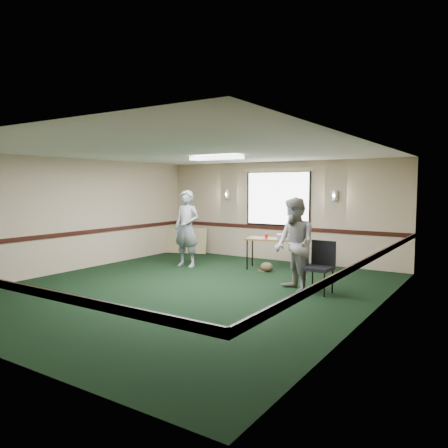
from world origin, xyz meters
The scene contains 13 objects.
ground centered at (0.00, 0.00, 0.00)m, with size 8.00×8.00×0.00m, color black.
room_shell centered at (0.00, 2.12, 1.58)m, with size 8.00×8.02×8.00m.
folding_table centered at (0.60, 2.78, 0.71)m, with size 1.64×0.96×0.77m.
projector centered at (0.75, 2.81, 0.82)m, with size 0.33×0.27×0.11m, color #9A9BA3.
game_console centered at (1.12, 2.96, 0.79)m, with size 0.19×0.15×0.05m, color white.
red_cup centered at (0.35, 2.65, 0.82)m, with size 0.08×0.08×0.11m, color red.
water_bottle centered at (1.13, 2.85, 0.86)m, with size 0.05×0.05×0.18m, color #82B3D5.
duffel_bag centered at (0.50, 2.40, 0.11)m, with size 0.32×0.24×0.23m, color #4A3F2A.
cable_coil centered at (0.41, 2.48, 0.01)m, with size 0.33×0.33×0.02m, color red.
folded_table centered at (-3.00, 3.60, 0.39)m, with size 1.51×0.06×0.78m, color tan.
conference_chair centered at (2.30, 1.16, 0.58)m, with size 0.50×0.52×0.99m.
person_left centered at (-1.52, 1.90, 0.97)m, with size 0.71×0.46×1.94m, color #3A5581.
person_right centered at (1.85, 0.95, 0.91)m, with size 0.89×0.69×1.82m, color #768EB8.
Camera 1 is at (5.25, -6.76, 2.04)m, focal length 35.00 mm.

